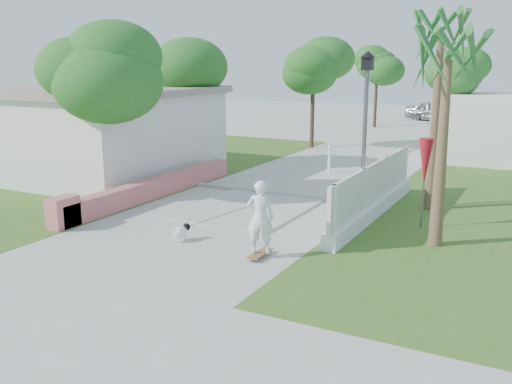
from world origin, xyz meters
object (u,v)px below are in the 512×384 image
Objects in this scene: parked_car at (436,111)px; skateboarder at (236,217)px; patio_umbrella at (425,163)px; street_lamp at (365,125)px; bollard at (329,159)px; dog at (181,232)px.

skateboarder is at bearing -165.43° from parked_car.
patio_umbrella reaches higher than parked_car.
patio_umbrella is at bearing -27.76° from street_lamp.
street_lamp is 1.74× the size of skateboarder.
bollard is at bearing -167.73° from parked_car.
patio_umbrella is 0.90× the size of skateboarder.
parked_car is at bearing -111.67° from skateboarder.
bollard is at bearing 98.36° from dog.
patio_umbrella is 0.56× the size of parked_car.
street_lamp is 26.09m from parked_car.
street_lamp is at bearing 152.24° from patio_umbrella.
patio_umbrella is (4.60, -5.50, 1.10)m from bollard.
dog is (-2.88, -4.80, -2.20)m from street_lamp.
patio_umbrella is at bearing 47.98° from dog.
street_lamp reaches higher than parked_car.
patio_umbrella is at bearing -158.16° from parked_car.
street_lamp reaches higher than patio_umbrella.
skateboarder is at bearing 7.54° from dog.
street_lamp is 5.30m from skateboarder.
parked_car is (-0.23, 21.37, 0.12)m from bollard.
parked_car is at bearing 90.62° from bollard.
patio_umbrella is 27.31m from parked_car.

